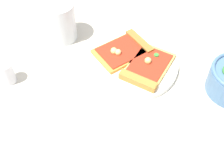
% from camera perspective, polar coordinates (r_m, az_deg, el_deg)
% --- Properties ---
extents(ground_plane, '(2.40, 2.40, 0.00)m').
position_cam_1_polar(ground_plane, '(0.77, 2.50, 2.49)').
color(ground_plane, beige).
rests_on(ground_plane, ground).
extents(plate, '(0.24, 0.24, 0.01)m').
position_cam_1_polar(plate, '(0.76, 3.34, 2.34)').
color(plate, white).
rests_on(plate, ground_plane).
extents(pizza_slice_near, '(0.13, 0.09, 0.02)m').
position_cam_1_polar(pizza_slice_near, '(0.78, 2.51, 4.69)').
color(pizza_slice_near, gold).
rests_on(pizza_slice_near, plate).
extents(pizza_slice_far, '(0.16, 0.14, 0.02)m').
position_cam_1_polar(pizza_slice_far, '(0.73, 6.40, 1.13)').
color(pizza_slice_far, '#E5B256').
rests_on(pizza_slice_far, plate).
extents(soda_glass, '(0.08, 0.08, 0.11)m').
position_cam_1_polar(soda_glass, '(0.82, -9.56, 9.47)').
color(soda_glass, silver).
rests_on(soda_glass, ground_plane).
extents(pepper_shaker, '(0.04, 0.04, 0.07)m').
position_cam_1_polar(pepper_shaker, '(0.75, -19.03, 0.59)').
color(pepper_shaker, silver).
rests_on(pepper_shaker, ground_plane).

